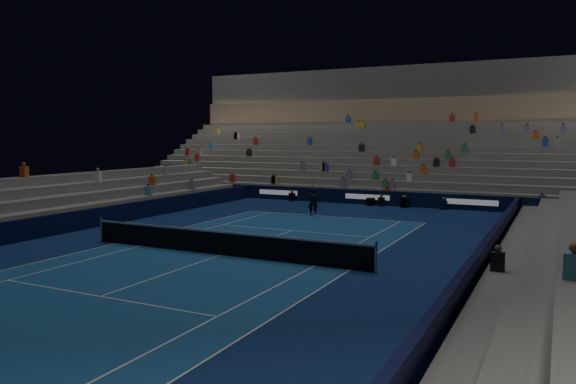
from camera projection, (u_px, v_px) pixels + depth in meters
The scene contains 10 objects.
ground at pixel (221, 255), 21.86m from camera, with size 90.00×90.00×0.00m, color navy.
court_surface at pixel (221, 255), 21.86m from camera, with size 10.97×23.77×0.01m, color navy.
sponsor_barrier_far at pixel (368, 197), 38.28m from camera, with size 44.00×0.25×1.00m, color black.
sponsor_barrier_east at pixel (475, 269), 17.50m from camera, with size 0.25×37.00×1.00m, color black.
sponsor_barrier_west at pixel (50, 225), 26.12m from camera, with size 0.25×37.00×1.00m, color black.
grandstand_main at pixel (403, 153), 46.36m from camera, with size 44.00×15.20×11.20m.
grandstand_west at pixel (2, 212), 27.62m from camera, with size 5.00×37.00×2.50m.
tennis_net at pixel (221, 243), 21.81m from camera, with size 12.90×0.10×1.10m.
tennis_player at pixel (313, 202), 32.77m from camera, with size 0.60×0.40×1.66m, color black.
broadcast_camera at pixel (370, 202), 37.64m from camera, with size 0.53×0.91×0.54m.
Camera 1 is at (12.00, -18.04, 4.69)m, focal length 34.19 mm.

